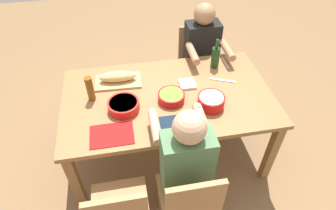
{
  "coord_description": "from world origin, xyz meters",
  "views": [
    {
      "loc": [
        -0.33,
        -1.79,
        2.35
      ],
      "look_at": [
        0.0,
        0.0,
        0.63
      ],
      "focal_mm": 30.79,
      "sensor_mm": 36.0,
      "label": 1
    }
  ],
  "objects_px": {
    "dining_table": "(168,102)",
    "serving_bowl_salad": "(171,97)",
    "serving_bowl_greens": "(124,105)",
    "napkin_stack": "(187,84)",
    "chair_near_center": "(190,201)",
    "diner_far_right": "(202,52)",
    "cutting_board": "(118,81)",
    "diner_near_center": "(185,162)",
    "wine_bottle": "(215,57)",
    "bread_loaf": "(118,77)",
    "chair_far_right": "(197,59)",
    "beer_bottle": "(90,89)",
    "wine_glass": "(199,110)",
    "serving_bowl_pasta": "(211,101)"
  },
  "relations": [
    {
      "from": "dining_table",
      "to": "serving_bowl_salad",
      "type": "distance_m",
      "value": 0.14
    },
    {
      "from": "serving_bowl_greens",
      "to": "napkin_stack",
      "type": "relative_size",
      "value": 1.79
    },
    {
      "from": "chair_near_center",
      "to": "napkin_stack",
      "type": "height_order",
      "value": "chair_near_center"
    },
    {
      "from": "diner_far_right",
      "to": "cutting_board",
      "type": "relative_size",
      "value": 3.0
    },
    {
      "from": "diner_near_center",
      "to": "wine_bottle",
      "type": "bearing_deg",
      "value": 62.76
    },
    {
      "from": "bread_loaf",
      "to": "chair_far_right",
      "type": "bearing_deg",
      "value": 33.43
    },
    {
      "from": "beer_bottle",
      "to": "napkin_stack",
      "type": "relative_size",
      "value": 1.57
    },
    {
      "from": "dining_table",
      "to": "wine_glass",
      "type": "xyz_separation_m",
      "value": [
        0.17,
        -0.33,
        0.19
      ]
    },
    {
      "from": "bread_loaf",
      "to": "wine_glass",
      "type": "height_order",
      "value": "wine_glass"
    },
    {
      "from": "serving_bowl_salad",
      "to": "chair_far_right",
      "type": "bearing_deg",
      "value": 62.57
    },
    {
      "from": "serving_bowl_salad",
      "to": "beer_bottle",
      "type": "distance_m",
      "value": 0.66
    },
    {
      "from": "cutting_board",
      "to": "wine_bottle",
      "type": "relative_size",
      "value": 1.38
    },
    {
      "from": "napkin_stack",
      "to": "beer_bottle",
      "type": "bearing_deg",
      "value": -177.58
    },
    {
      "from": "serving_bowl_greens",
      "to": "cutting_board",
      "type": "distance_m",
      "value": 0.36
    },
    {
      "from": "diner_far_right",
      "to": "beer_bottle",
      "type": "relative_size",
      "value": 5.45
    },
    {
      "from": "chair_far_right",
      "to": "bread_loaf",
      "type": "height_order",
      "value": "same"
    },
    {
      "from": "chair_far_right",
      "to": "chair_near_center",
      "type": "relative_size",
      "value": 1.0
    },
    {
      "from": "serving_bowl_salad",
      "to": "napkin_stack",
      "type": "xyz_separation_m",
      "value": [
        0.18,
        0.17,
        -0.03
      ]
    },
    {
      "from": "diner_far_right",
      "to": "serving_bowl_salad",
      "type": "relative_size",
      "value": 5.45
    },
    {
      "from": "bread_loaf",
      "to": "napkin_stack",
      "type": "relative_size",
      "value": 2.29
    },
    {
      "from": "serving_bowl_salad",
      "to": "diner_near_center",
      "type": "bearing_deg",
      "value": -91.57
    },
    {
      "from": "beer_bottle",
      "to": "napkin_stack",
      "type": "distance_m",
      "value": 0.82
    },
    {
      "from": "wine_bottle",
      "to": "bread_loaf",
      "type": "bearing_deg",
      "value": -175.26
    },
    {
      "from": "dining_table",
      "to": "wine_bottle",
      "type": "relative_size",
      "value": 6.07
    },
    {
      "from": "diner_far_right",
      "to": "bread_loaf",
      "type": "height_order",
      "value": "diner_far_right"
    },
    {
      "from": "diner_near_center",
      "to": "bread_loaf",
      "type": "distance_m",
      "value": 1.0
    },
    {
      "from": "diner_near_center",
      "to": "serving_bowl_salad",
      "type": "relative_size",
      "value": 5.45
    },
    {
      "from": "diner_far_right",
      "to": "serving_bowl_greens",
      "type": "height_order",
      "value": "diner_far_right"
    },
    {
      "from": "bread_loaf",
      "to": "wine_bottle",
      "type": "distance_m",
      "value": 0.91
    },
    {
      "from": "chair_near_center",
      "to": "serving_bowl_greens",
      "type": "bearing_deg",
      "value": 117.07
    },
    {
      "from": "diner_near_center",
      "to": "serving_bowl_pasta",
      "type": "distance_m",
      "value": 0.57
    },
    {
      "from": "cutting_board",
      "to": "wine_glass",
      "type": "relative_size",
      "value": 2.41
    },
    {
      "from": "dining_table",
      "to": "serving_bowl_pasta",
      "type": "xyz_separation_m",
      "value": [
        0.31,
        -0.19,
        0.14
      ]
    },
    {
      "from": "chair_near_center",
      "to": "serving_bowl_salad",
      "type": "distance_m",
      "value": 0.83
    },
    {
      "from": "dining_table",
      "to": "cutting_board",
      "type": "height_order",
      "value": "cutting_board"
    },
    {
      "from": "diner_near_center",
      "to": "wine_glass",
      "type": "xyz_separation_m",
      "value": [
        0.17,
        0.32,
        0.16
      ]
    },
    {
      "from": "chair_far_right",
      "to": "chair_near_center",
      "type": "height_order",
      "value": "same"
    },
    {
      "from": "serving_bowl_greens",
      "to": "napkin_stack",
      "type": "bearing_deg",
      "value": 19.95
    },
    {
      "from": "diner_near_center",
      "to": "wine_glass",
      "type": "height_order",
      "value": "diner_near_center"
    },
    {
      "from": "dining_table",
      "to": "wine_bottle",
      "type": "bearing_deg",
      "value": 32.98
    },
    {
      "from": "diner_near_center",
      "to": "cutting_board",
      "type": "height_order",
      "value": "diner_near_center"
    },
    {
      "from": "wine_glass",
      "to": "serving_bowl_greens",
      "type": "bearing_deg",
      "value": 156.97
    },
    {
      "from": "beer_bottle",
      "to": "wine_glass",
      "type": "bearing_deg",
      "value": -26.9
    },
    {
      "from": "chair_near_center",
      "to": "diner_near_center",
      "type": "distance_m",
      "value": 0.28
    },
    {
      "from": "serving_bowl_pasta",
      "to": "cutting_board",
      "type": "distance_m",
      "value": 0.84
    },
    {
      "from": "chair_near_center",
      "to": "beer_bottle",
      "type": "xyz_separation_m",
      "value": [
        -0.63,
        0.91,
        0.37
      ]
    },
    {
      "from": "diner_far_right",
      "to": "napkin_stack",
      "type": "height_order",
      "value": "diner_far_right"
    },
    {
      "from": "dining_table",
      "to": "chair_far_right",
      "type": "height_order",
      "value": "chair_far_right"
    },
    {
      "from": "chair_far_right",
      "to": "beer_bottle",
      "type": "bearing_deg",
      "value": -145.36
    },
    {
      "from": "serving_bowl_greens",
      "to": "dining_table",
      "type": "bearing_deg",
      "value": 15.11
    }
  ]
}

